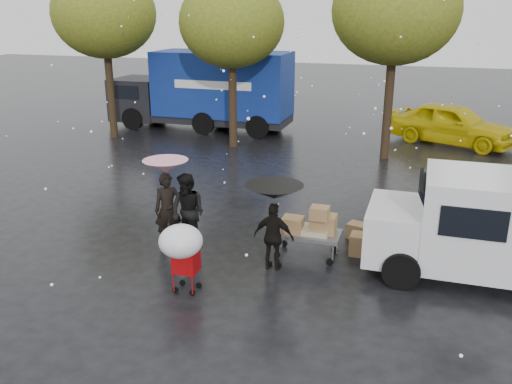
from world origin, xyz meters
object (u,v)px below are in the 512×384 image
(blue_truck, at_px, (206,91))
(yellow_taxi, at_px, (452,124))
(vendor_cart, at_px, (311,227))
(person_black, at_px, (274,237))
(shopping_cart, at_px, (182,245))
(person_pink, at_px, (168,210))
(white_van, at_px, (500,227))

(blue_truck, height_order, yellow_taxi, blue_truck)
(blue_truck, bearing_deg, vendor_cart, -58.02)
(person_black, distance_m, blue_truck, 14.48)
(shopping_cart, bearing_deg, person_black, 49.23)
(person_pink, bearing_deg, yellow_taxi, 30.50)
(white_van, bearing_deg, shopping_cart, -156.69)
(person_pink, xyz_separation_m, blue_truck, (-4.12, 12.25, 0.88))
(person_pink, height_order, person_black, person_pink)
(person_black, relative_size, vendor_cart, 0.98)
(white_van, distance_m, yellow_taxi, 12.10)
(person_black, distance_m, yellow_taxi, 13.57)
(vendor_cart, bearing_deg, yellow_taxi, 75.03)
(white_van, height_order, blue_truck, blue_truck)
(vendor_cart, relative_size, blue_truck, 0.18)
(white_van, relative_size, blue_truck, 0.59)
(vendor_cart, bearing_deg, shopping_cart, -129.47)
(white_van, height_order, yellow_taxi, white_van)
(person_black, distance_m, white_van, 4.58)
(vendor_cart, bearing_deg, blue_truck, 121.98)
(yellow_taxi, bearing_deg, person_pink, 175.30)
(shopping_cart, height_order, yellow_taxi, yellow_taxi)
(shopping_cart, bearing_deg, blue_truck, 110.81)
(blue_truck, relative_size, yellow_taxi, 1.67)
(vendor_cart, bearing_deg, person_black, -126.79)
(white_van, xyz_separation_m, blue_truck, (-11.28, 11.81, 0.60))
(person_pink, relative_size, shopping_cart, 1.19)
(person_black, bearing_deg, blue_truck, -59.45)
(person_pink, distance_m, yellow_taxi, 14.14)
(vendor_cart, bearing_deg, person_pink, -174.13)
(white_van, bearing_deg, person_black, -168.34)
(person_pink, height_order, vendor_cart, person_pink)
(person_pink, distance_m, person_black, 2.74)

